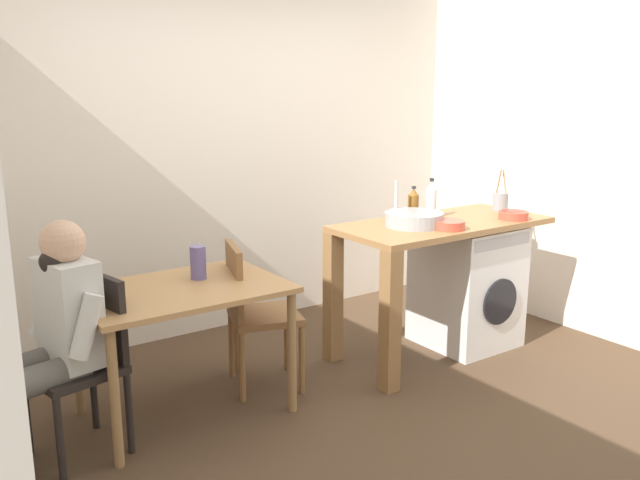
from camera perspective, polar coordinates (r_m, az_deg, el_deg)
The scene contains 18 objects.
ground_plane at distance 3.96m, azimuth 4.09°, elevation -14.16°, with size 5.46×5.46×0.00m, color #4C3826.
wall_back at distance 5.03m, azimuth -8.38°, elevation 7.66°, with size 4.60×0.10×2.70m, color silver.
wall_counter_side at distance 5.19m, azimuth 23.33°, elevation 6.90°, with size 0.10×3.80×2.70m, color silver.
dining_table at distance 3.75m, azimuth -11.70°, elevation -5.38°, with size 1.10×0.76×0.74m.
chair_person_seat at distance 3.55m, azimuth -19.25°, elevation -9.23°, with size 0.47×0.47×0.90m.
chair_opposite at distance 4.05m, azimuth -5.77°, elevation -5.79°, with size 0.50×0.50×0.90m.
seated_person at distance 3.43m, azimuth -21.85°, elevation -7.31°, with size 0.54×0.54×1.20m.
kitchen_counter at distance 4.45m, azimuth 8.44°, elevation -0.73°, with size 1.50×0.68×0.92m.
washing_machine at distance 4.86m, azimuth 12.42°, elevation -3.76°, with size 0.60×0.61×0.86m.
sink_basin at distance 4.37m, azimuth 8.04°, elevation 1.77°, with size 0.38×0.38×0.09m, color #9EA0A5.
tap at distance 4.49m, azimuth 6.52°, elevation 3.33°, with size 0.02×0.02×0.28m, color #B2B2B7.
bottle_tall_green at distance 4.64m, azimuth 7.98°, elevation 3.10°, with size 0.07×0.07×0.22m.
bottle_squat_brown at distance 4.66m, azimuth 9.48°, elevation 3.41°, with size 0.07×0.07×0.27m.
mixing_bowl at distance 4.31m, azimuth 10.94°, elevation 1.32°, with size 0.20×0.20×0.06m.
utensil_crock at distance 5.04m, azimuth 15.14°, elevation 3.22°, with size 0.11×0.11×0.30m.
colander at distance 4.74m, azimuth 16.19°, elevation 2.08°, with size 0.20×0.20×0.06m.
vase at distance 3.84m, azimuth -10.37°, elevation -1.90°, with size 0.09×0.09×0.19m, color slate.
scissors at distance 4.46m, azimuth 10.90°, elevation 1.34°, with size 0.15×0.06×0.01m.
Camera 1 is at (-2.24, -2.73, 1.81)m, focal length 37.48 mm.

